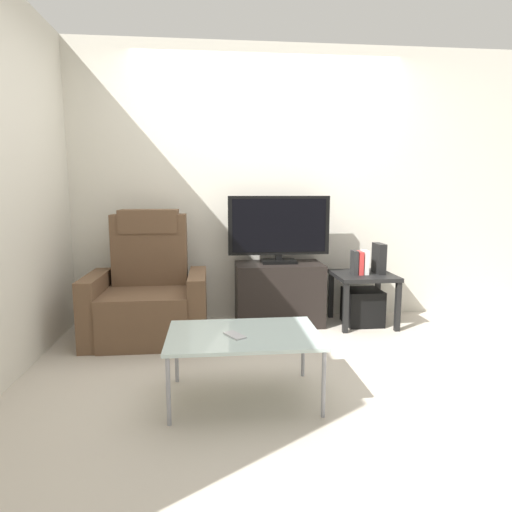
{
  "coord_description": "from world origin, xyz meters",
  "views": [
    {
      "loc": [
        -0.55,
        -3.07,
        1.24
      ],
      "look_at": [
        -0.18,
        0.5,
        0.7
      ],
      "focal_mm": 30.29,
      "sensor_mm": 36.0,
      "label": 1
    }
  ],
  "objects_px": {
    "coffee_table": "(244,337)",
    "television": "(279,228)",
    "cell_phone": "(235,335)",
    "game_console": "(379,258)",
    "recliner_armchair": "(148,294)",
    "book_leftmost": "(354,262)",
    "tv_stand": "(279,293)",
    "book_middle": "(359,263)",
    "book_rightmost": "(365,262)",
    "subwoofer_box": "(362,307)",
    "side_table": "(363,282)"
  },
  "relations": [
    {
      "from": "recliner_armchair",
      "to": "coffee_table",
      "type": "height_order",
      "value": "recliner_armchair"
    },
    {
      "from": "book_middle",
      "to": "game_console",
      "type": "bearing_deg",
      "value": 8.69
    },
    {
      "from": "recliner_armchair",
      "to": "coffee_table",
      "type": "bearing_deg",
      "value": -59.9
    },
    {
      "from": "side_table",
      "to": "book_leftmost",
      "type": "height_order",
      "value": "book_leftmost"
    },
    {
      "from": "book_leftmost",
      "to": "coffee_table",
      "type": "height_order",
      "value": "book_leftmost"
    },
    {
      "from": "recliner_armchair",
      "to": "book_leftmost",
      "type": "distance_m",
      "value": 1.86
    },
    {
      "from": "television",
      "to": "book_leftmost",
      "type": "xyz_separation_m",
      "value": [
        0.68,
        -0.13,
        -0.31
      ]
    },
    {
      "from": "subwoofer_box",
      "to": "book_middle",
      "type": "xyz_separation_m",
      "value": [
        -0.05,
        -0.02,
        0.42
      ]
    },
    {
      "from": "coffee_table",
      "to": "tv_stand",
      "type": "bearing_deg",
      "value": 73.21
    },
    {
      "from": "recliner_armchair",
      "to": "cell_phone",
      "type": "xyz_separation_m",
      "value": [
        0.67,
        -1.25,
        0.04
      ]
    },
    {
      "from": "book_rightmost",
      "to": "cell_phone",
      "type": "bearing_deg",
      "value": -132.69
    },
    {
      "from": "book_rightmost",
      "to": "coffee_table",
      "type": "height_order",
      "value": "book_rightmost"
    },
    {
      "from": "television",
      "to": "book_leftmost",
      "type": "height_order",
      "value": "television"
    },
    {
      "from": "tv_stand",
      "to": "book_leftmost",
      "type": "relative_size",
      "value": 3.64
    },
    {
      "from": "game_console",
      "to": "book_rightmost",
      "type": "bearing_deg",
      "value": -168.22
    },
    {
      "from": "side_table",
      "to": "tv_stand",
      "type": "bearing_deg",
      "value": 173.0
    },
    {
      "from": "subwoofer_box",
      "to": "book_leftmost",
      "type": "relative_size",
      "value": 1.5
    },
    {
      "from": "recliner_armchair",
      "to": "book_middle",
      "type": "relative_size",
      "value": 5.09
    },
    {
      "from": "book_leftmost",
      "to": "book_middle",
      "type": "bearing_deg",
      "value": 0.0
    },
    {
      "from": "side_table",
      "to": "book_leftmost",
      "type": "xyz_separation_m",
      "value": [
        -0.1,
        -0.02,
        0.19
      ]
    },
    {
      "from": "television",
      "to": "book_middle",
      "type": "xyz_separation_m",
      "value": [
        0.73,
        -0.13,
        -0.32
      ]
    },
    {
      "from": "book_middle",
      "to": "book_rightmost",
      "type": "bearing_deg",
      "value": 0.0
    },
    {
      "from": "recliner_armchair",
      "to": "game_console",
      "type": "height_order",
      "value": "recliner_armchair"
    },
    {
      "from": "tv_stand",
      "to": "book_middle",
      "type": "xyz_separation_m",
      "value": [
        0.73,
        -0.12,
        0.3
      ]
    },
    {
      "from": "coffee_table",
      "to": "television",
      "type": "bearing_deg",
      "value": 73.41
    },
    {
      "from": "book_rightmost",
      "to": "game_console",
      "type": "xyz_separation_m",
      "value": [
        0.14,
        0.03,
        0.03
      ]
    },
    {
      "from": "television",
      "to": "recliner_armchair",
      "type": "height_order",
      "value": "television"
    },
    {
      "from": "tv_stand",
      "to": "game_console",
      "type": "xyz_separation_m",
      "value": [
        0.93,
        -0.09,
        0.33
      ]
    },
    {
      "from": "subwoofer_box",
      "to": "book_middle",
      "type": "distance_m",
      "value": 0.43
    },
    {
      "from": "subwoofer_box",
      "to": "book_rightmost",
      "type": "bearing_deg",
      "value": -86.72
    },
    {
      "from": "book_middle",
      "to": "game_console",
      "type": "xyz_separation_m",
      "value": [
        0.2,
        0.03,
        0.03
      ]
    },
    {
      "from": "tv_stand",
      "to": "coffee_table",
      "type": "relative_size",
      "value": 0.89
    },
    {
      "from": "coffee_table",
      "to": "cell_phone",
      "type": "xyz_separation_m",
      "value": [
        -0.06,
        -0.05,
        0.03
      ]
    },
    {
      "from": "television",
      "to": "book_middle",
      "type": "bearing_deg",
      "value": -10.45
    },
    {
      "from": "coffee_table",
      "to": "cell_phone",
      "type": "height_order",
      "value": "cell_phone"
    },
    {
      "from": "cell_phone",
      "to": "game_console",
      "type": "bearing_deg",
      "value": 15.44
    },
    {
      "from": "game_console",
      "to": "coffee_table",
      "type": "relative_size",
      "value": 0.31
    },
    {
      "from": "book_middle",
      "to": "cell_phone",
      "type": "bearing_deg",
      "value": -131.49
    },
    {
      "from": "side_table",
      "to": "book_middle",
      "type": "bearing_deg",
      "value": -158.73
    },
    {
      "from": "side_table",
      "to": "recliner_armchair",
      "type": "bearing_deg",
      "value": -175.43
    },
    {
      "from": "book_middle",
      "to": "cell_phone",
      "type": "xyz_separation_m",
      "value": [
        -1.22,
        -1.38,
        -0.18
      ]
    },
    {
      "from": "subwoofer_box",
      "to": "coffee_table",
      "type": "distance_m",
      "value": 1.84
    },
    {
      "from": "book_leftmost",
      "to": "book_rightmost",
      "type": "xyz_separation_m",
      "value": [
        0.1,
        0.0,
        0.0
      ]
    },
    {
      "from": "side_table",
      "to": "cell_phone",
      "type": "relative_size",
      "value": 3.6
    },
    {
      "from": "side_table",
      "to": "book_rightmost",
      "type": "relative_size",
      "value": 2.44
    },
    {
      "from": "book_leftmost",
      "to": "cell_phone",
      "type": "relative_size",
      "value": 1.47
    },
    {
      "from": "side_table",
      "to": "book_rightmost",
      "type": "height_order",
      "value": "book_rightmost"
    },
    {
      "from": "television",
      "to": "book_rightmost",
      "type": "bearing_deg",
      "value": -9.77
    },
    {
      "from": "recliner_armchair",
      "to": "coffee_table",
      "type": "xyz_separation_m",
      "value": [
        0.73,
        -1.2,
        0.01
      ]
    },
    {
      "from": "subwoofer_box",
      "to": "coffee_table",
      "type": "xyz_separation_m",
      "value": [
        -1.22,
        -1.36,
        0.22
      ]
    }
  ]
}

